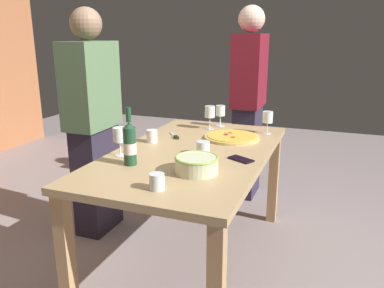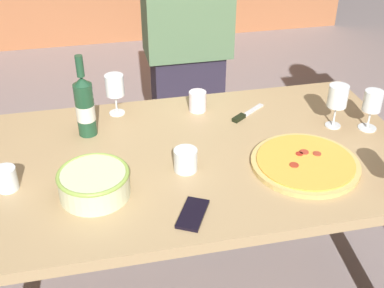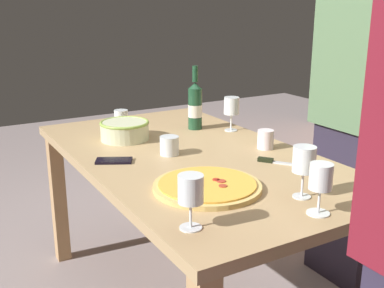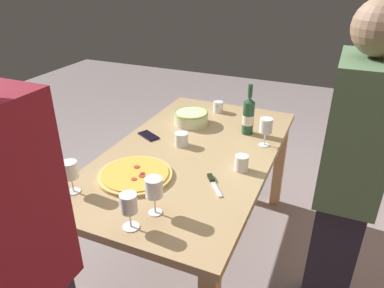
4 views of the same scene
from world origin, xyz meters
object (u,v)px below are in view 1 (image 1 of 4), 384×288
at_px(cup_amber, 152,136).
at_px(wine_glass_near_pizza, 210,113).
at_px(cup_ceramic, 157,182).
at_px(cell_phone, 241,159).
at_px(person_guest_left, 93,124).
at_px(pizza, 232,137).
at_px(pizza_knife, 175,136).
at_px(person_host, 248,103).
at_px(dining_table, 192,165).
at_px(wine_glass_by_bottle, 120,136).
at_px(wine_bottle, 130,143).
at_px(wine_glass_far_right, 268,118).
at_px(serving_bowl, 197,164).
at_px(cup_spare, 203,148).
at_px(wine_glass_far_left, 220,111).

bearing_deg(cup_amber, wine_glass_near_pizza, -25.91).
height_order(cup_ceramic, cell_phone, cup_ceramic).
bearing_deg(person_guest_left, pizza, 23.10).
xyz_separation_m(wine_glass_near_pizza, pizza_knife, (-0.32, 0.15, -0.12)).
height_order(pizza_knife, person_host, person_host).
bearing_deg(cup_amber, pizza_knife, -27.32).
distance_m(wine_glass_near_pizza, cell_phone, 0.77).
distance_m(dining_table, pizza_knife, 0.36).
bearing_deg(person_host, wine_glass_by_bottle, -13.30).
bearing_deg(cell_phone, pizza_knife, -93.45).
height_order(wine_glass_by_bottle, cell_phone, wine_glass_by_bottle).
relative_size(dining_table, pizza_knife, 9.56).
bearing_deg(pizza_knife, cup_ceramic, -161.82).
relative_size(wine_bottle, wine_glass_near_pizza, 1.83).
bearing_deg(pizza_knife, wine_glass_by_bottle, 165.01).
relative_size(wine_glass_by_bottle, wine_glass_far_right, 1.05).
distance_m(wine_glass_far_right, person_host, 0.68).
bearing_deg(wine_bottle, cell_phone, -62.26).
bearing_deg(wine_glass_by_bottle, dining_table, -56.99).
xyz_separation_m(cell_phone, pizza_knife, (0.34, 0.55, 0.00)).
bearing_deg(pizza_knife, pizza, -75.28).
bearing_deg(dining_table, person_host, -3.19).
distance_m(serving_bowl, cell_phone, 0.33).
bearing_deg(wine_glass_near_pizza, dining_table, -172.24).
height_order(dining_table, pizza, pizza).
distance_m(serving_bowl, wine_glass_near_pizza, 0.97).
bearing_deg(cup_amber, pizza, -59.73).
distance_m(cup_amber, cup_spare, 0.42).
xyz_separation_m(cup_amber, pizza_knife, (0.17, -0.09, -0.04)).
distance_m(wine_glass_by_bottle, cup_spare, 0.49).
height_order(wine_glass_near_pizza, pizza_knife, wine_glass_near_pizza).
xyz_separation_m(wine_glass_far_left, cup_ceramic, (-1.33, -0.10, -0.08)).
bearing_deg(wine_bottle, wine_glass_far_right, -31.13).
height_order(pizza, person_host, person_host).
xyz_separation_m(pizza, wine_bottle, (-0.72, 0.38, 0.11)).
height_order(dining_table, wine_glass_by_bottle, wine_glass_by_bottle).
bearing_deg(pizza, wine_bottle, 152.45).
height_order(pizza, wine_glass_far_left, wine_glass_far_left).
xyz_separation_m(wine_glass_far_left, cup_amber, (-0.61, 0.28, -0.07)).
xyz_separation_m(dining_table, person_guest_left, (0.15, 0.81, 0.16)).
distance_m(wine_glass_far_left, cup_amber, 0.68).
bearing_deg(cell_phone, cup_amber, -76.19).
relative_size(pizza, cell_phone, 2.60).
xyz_separation_m(dining_table, wine_glass_far_left, (0.70, 0.03, 0.21)).
relative_size(wine_glass_near_pizza, wine_glass_far_left, 1.09).
bearing_deg(wine_glass_near_pizza, cup_ceramic, -173.15).
bearing_deg(pizza, serving_bowl, -179.47).
relative_size(wine_glass_near_pizza, cup_ceramic, 2.26).
bearing_deg(cup_amber, wine_glass_far_right, -53.01).
bearing_deg(pizza, pizza_knife, 104.72).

